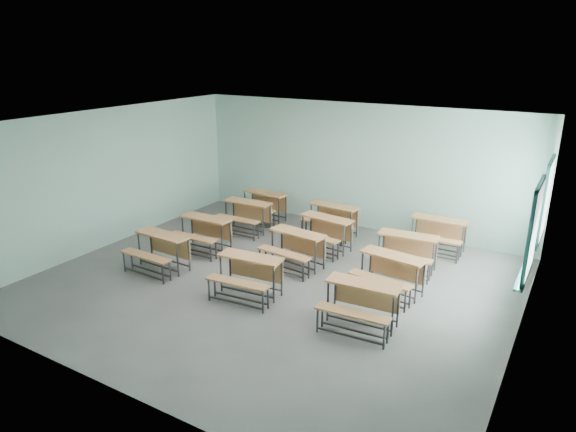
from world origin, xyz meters
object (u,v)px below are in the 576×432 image
object	(u,v)px
desk_unit_r3c2	(438,230)
desk_unit_r0c0	(159,247)
desk_unit_r0c1	(248,271)
desk_unit_r0c2	(361,299)
desk_unit_r1c1	(295,244)
desk_unit_r1c2	(390,269)
desk_unit_r3c1	(332,216)
desk_unit_r2c0	(245,212)
desk_unit_r3c0	(263,202)
desk_unit_r2c1	(324,229)
desk_unit_r2c2	(406,247)
desk_unit_r1c0	(203,229)

from	to	relation	value
desk_unit_r3c2	desk_unit_r0c0	bearing A→B (deg)	-141.32
desk_unit_r0c1	desk_unit_r3c2	world-z (taller)	same
desk_unit_r0c2	desk_unit_r0c1	bearing A→B (deg)	177.13
desk_unit_r1c1	desk_unit_r1c2	xyz separation A→B (m)	(2.18, -0.17, 0.00)
desk_unit_r3c1	desk_unit_r2c0	bearing A→B (deg)	-153.62
desk_unit_r3c0	desk_unit_r2c1	bearing A→B (deg)	-20.66
desk_unit_r1c1	desk_unit_r2c1	world-z (taller)	same
desk_unit_r1c1	desk_unit_r3c0	size ratio (longest dim) A/B	1.03
desk_unit_r1c2	desk_unit_r2c0	size ratio (longest dim) A/B	1.06
desk_unit_r2c1	desk_unit_r3c2	world-z (taller)	same
desk_unit_r2c2	desk_unit_r3c1	size ratio (longest dim) A/B	1.01
desk_unit_r2c1	desk_unit_r3c0	world-z (taller)	same
desk_unit_r0c0	desk_unit_r0c2	bearing A→B (deg)	2.05
desk_unit_r0c0	desk_unit_r3c2	bearing A→B (deg)	42.21
desk_unit_r1c0	desk_unit_r1c2	distance (m)	4.48
desk_unit_r1c0	desk_unit_r3c0	world-z (taller)	same
desk_unit_r0c1	desk_unit_r3c0	size ratio (longest dim) A/B	1.02
desk_unit_r1c2	desk_unit_r0c1	bearing A→B (deg)	-140.45
desk_unit_r0c1	desk_unit_r3c0	world-z (taller)	same
desk_unit_r1c1	desk_unit_r3c1	distance (m)	2.13
desk_unit_r1c2	desk_unit_r2c1	distance (m)	2.49
desk_unit_r0c0	desk_unit_r1c1	bearing A→B (deg)	35.53
desk_unit_r0c0	desk_unit_r3c0	size ratio (longest dim) A/B	0.99
desk_unit_r0c2	desk_unit_r1c2	xyz separation A→B (m)	(-0.00, 1.41, 0.00)
desk_unit_r1c0	desk_unit_r2c2	bearing A→B (deg)	15.10
desk_unit_r0c0	desk_unit_r0c1	xyz separation A→B (m)	(2.30, -0.04, 0.00)
desk_unit_r0c2	desk_unit_r3c1	xyz separation A→B (m)	(-2.35, 3.71, 0.00)
desk_unit_r0c0	desk_unit_r2c2	distance (m)	5.19
desk_unit_r2c0	desk_unit_r3c1	world-z (taller)	same
desk_unit_r1c2	desk_unit_r2c2	xyz separation A→B (m)	(-0.08, 1.22, 0.00)
desk_unit_r0c1	desk_unit_r2c1	bearing A→B (deg)	80.99
desk_unit_r1c0	desk_unit_r1c1	size ratio (longest dim) A/B	0.95
desk_unit_r0c1	desk_unit_r1c1	bearing A→B (deg)	81.62
desk_unit_r3c0	desk_unit_r0c2	bearing A→B (deg)	-37.34
desk_unit_r2c0	desk_unit_r0c2	bearing A→B (deg)	-34.51
desk_unit_r1c0	desk_unit_r3c0	distance (m)	2.49
desk_unit_r3c1	desk_unit_r1c2	bearing A→B (deg)	-40.43
desk_unit_r0c1	desk_unit_r2c0	size ratio (longest dim) A/B	1.04
desk_unit_r0c2	desk_unit_r1c2	world-z (taller)	same
desk_unit_r1c2	desk_unit_r1c1	bearing A→B (deg)	-177.37
desk_unit_r1c0	desk_unit_r3c1	distance (m)	3.18
desk_unit_r1c1	desk_unit_r2c1	xyz separation A→B (m)	(0.09, 1.19, 0.00)
desk_unit_r2c1	desk_unit_r2c0	bearing A→B (deg)	-175.52
desk_unit_r3c1	desk_unit_r2c1	bearing A→B (deg)	-70.19
desk_unit_r0c1	desk_unit_r1c2	bearing A→B (deg)	27.04
desk_unit_r0c2	desk_unit_r3c1	world-z (taller)	same
desk_unit_r0c2	desk_unit_r1c1	world-z (taller)	same
desk_unit_r2c1	desk_unit_r3c1	xyz separation A→B (m)	(-0.26, 0.93, 0.00)
desk_unit_r0c1	desk_unit_r1c0	size ratio (longest dim) A/B	1.04
desk_unit_r1c1	desk_unit_r3c2	bearing A→B (deg)	52.10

